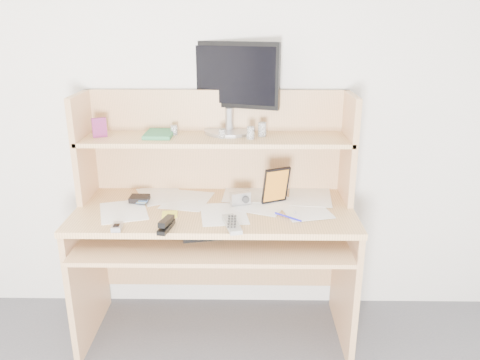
{
  "coord_description": "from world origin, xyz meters",
  "views": [
    {
      "loc": [
        0.16,
        -0.7,
        1.66
      ],
      "look_at": [
        0.13,
        1.43,
        0.92
      ],
      "focal_mm": 35.0,
      "sensor_mm": 36.0,
      "label": 1
    }
  ],
  "objects_px": {
    "keyboard": "(225,230)",
    "game_case": "(276,185)",
    "monitor": "(229,85)",
    "tv_remote": "(232,224)",
    "desk": "(216,212)"
  },
  "relations": [
    {
      "from": "tv_remote",
      "to": "monitor",
      "type": "xyz_separation_m",
      "value": [
        -0.03,
        0.51,
        0.56
      ]
    },
    {
      "from": "game_case",
      "to": "monitor",
      "type": "relative_size",
      "value": 0.37
    },
    {
      "from": "keyboard",
      "to": "monitor",
      "type": "distance_m",
      "value": 0.76
    },
    {
      "from": "desk",
      "to": "keyboard",
      "type": "height_order",
      "value": "desk"
    },
    {
      "from": "desk",
      "to": "monitor",
      "type": "height_order",
      "value": "monitor"
    },
    {
      "from": "desk",
      "to": "tv_remote",
      "type": "bearing_deg",
      "value": -73.24
    },
    {
      "from": "monitor",
      "to": "desk",
      "type": "bearing_deg",
      "value": -90.86
    },
    {
      "from": "keyboard",
      "to": "game_case",
      "type": "bearing_deg",
      "value": 16.38
    },
    {
      "from": "desk",
      "to": "keyboard",
      "type": "xyz_separation_m",
      "value": [
        0.06,
        -0.16,
        -0.03
      ]
    },
    {
      "from": "keyboard",
      "to": "tv_remote",
      "type": "relative_size",
      "value": 2.26
    },
    {
      "from": "desk",
      "to": "tv_remote",
      "type": "relative_size",
      "value": 7.09
    },
    {
      "from": "keyboard",
      "to": "tv_remote",
      "type": "bearing_deg",
      "value": -87.16
    },
    {
      "from": "tv_remote",
      "to": "monitor",
      "type": "relative_size",
      "value": 0.38
    },
    {
      "from": "keyboard",
      "to": "monitor",
      "type": "relative_size",
      "value": 0.85
    },
    {
      "from": "keyboard",
      "to": "game_case",
      "type": "xyz_separation_m",
      "value": [
        0.26,
        0.14,
        0.19
      ]
    }
  ]
}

